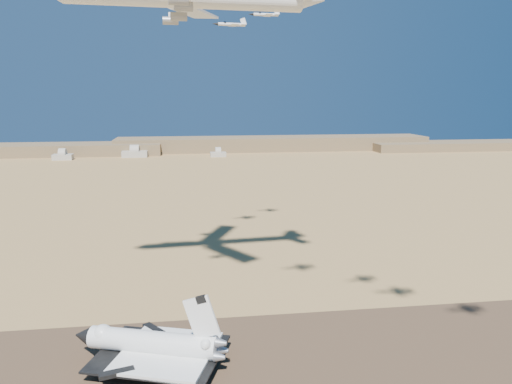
{
  "coord_description": "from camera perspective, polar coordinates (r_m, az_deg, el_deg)",
  "views": [
    {
      "loc": [
        0.21,
        -129.77,
        72.49
      ],
      "look_at": [
        19.9,
        8.0,
        45.69
      ],
      "focal_mm": 35.0,
      "sensor_mm": 36.0,
      "label": 1
    }
  ],
  "objects": [
    {
      "name": "ground",
      "position": [
        148.65,
        -7.57,
        -18.39
      ],
      "size": [
        1200.0,
        1200.0,
        0.0
      ],
      "primitive_type": "plane",
      "color": "#A58849",
      "rests_on": "ground"
    },
    {
      "name": "runway",
      "position": [
        148.63,
        -7.57,
        -18.38
      ],
      "size": [
        600.0,
        50.0,
        0.06
      ],
      "primitive_type": "cube",
      "color": "brown",
      "rests_on": "ground"
    },
    {
      "name": "ridgeline",
      "position": [
        663.47,
        -2.47,
        5.28
      ],
      "size": [
        960.0,
        90.0,
        18.0
      ],
      "color": "olive",
      "rests_on": "ground"
    },
    {
      "name": "hangars",
      "position": [
        615.32,
        -14.11,
        4.26
      ],
      "size": [
        200.5,
        29.5,
        30.0
      ],
      "color": "#AAA696",
      "rests_on": "ground"
    },
    {
      "name": "shuttle",
      "position": [
        144.93,
        -11.86,
        -16.75
      ],
      "size": [
        44.33,
        35.81,
        21.58
      ],
      "rotation": [
        0.0,
        0.0,
        -0.33
      ],
      "color": "white",
      "rests_on": "runway"
    },
    {
      "name": "crew_a",
      "position": [
        141.17,
        -8.16,
        -19.67
      ],
      "size": [
        0.66,
        0.77,
        1.79
      ],
      "primitive_type": "imported",
      "rotation": [
        0.0,
        0.0,
        1.14
      ],
      "color": "orange",
      "rests_on": "runway"
    },
    {
      "name": "crew_b",
      "position": [
        138.42,
        -9.61,
        -20.39
      ],
      "size": [
        0.95,
        0.94,
        1.75
      ],
      "primitive_type": "imported",
      "rotation": [
        0.0,
        0.0,
        2.37
      ],
      "color": "orange",
      "rests_on": "runway"
    },
    {
      "name": "crew_c",
      "position": [
        136.65,
        -8.62,
        -20.82
      ],
      "size": [
        1.07,
        1.07,
        1.71
      ],
      "primitive_type": "imported",
      "rotation": [
        0.0,
        0.0,
        2.36
      ],
      "color": "orange",
      "rests_on": "runway"
    },
    {
      "name": "chase_jet_e",
      "position": [
        218.8,
        -2.89,
        18.6
      ],
      "size": [
        14.59,
        8.07,
        3.64
      ],
      "rotation": [
        0.0,
        0.0,
        0.14
      ],
      "color": "white"
    },
    {
      "name": "chase_jet_f",
      "position": [
        234.48,
        1.07,
        19.62
      ],
      "size": [
        14.2,
        7.52,
        3.54
      ],
      "rotation": [
        0.0,
        0.0,
        0.02
      ],
      "color": "white"
    }
  ]
}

